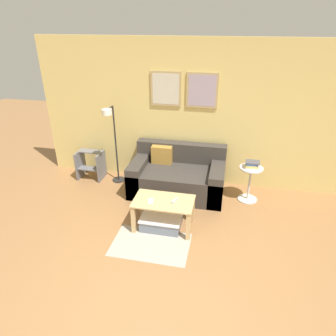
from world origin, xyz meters
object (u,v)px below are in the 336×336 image
Objects in this scene: floor_lamp at (112,138)px; remote_control at (174,200)px; storage_bin at (162,221)px; couch at (178,177)px; step_stool at (91,164)px; side_table at (250,181)px; cell_phone at (151,201)px; coffee_table at (164,206)px; book_stack at (252,165)px.

floor_lamp reaches higher than remote_control.
storage_bin is 1.78m from floor_lamp.
step_stool is at bearing 174.72° from couch.
floor_lamp is at bearing 178.76° from side_table.
floor_lamp is 2.47m from side_table.
storage_bin is at bearing -43.80° from floor_lamp.
couch is at bearing -0.93° from floor_lamp.
storage_bin is at bearing -36.10° from step_stool.
couch is 11.51× the size of cell_phone.
coffee_table is at bearing 1.31° from cell_phone.
step_stool is at bearing 165.31° from remote_control.
couch is 1.07m from coffee_table.
side_table is at bearing 61.20° from remote_control.
side_table is 0.30m from book_stack.
book_stack reaches higher than coffee_table.
cell_phone is at bearing -149.07° from remote_control.
cell_phone is at bearing -162.86° from coffee_table.
side_table reaches higher than step_stool.
step_stool is (-2.96, 0.19, -0.08)m from side_table.
coffee_table is 0.21m from cell_phone.
step_stool is (-0.55, 0.14, -0.64)m from floor_lamp.
storage_bin is at bearing -140.93° from side_table.
couch is 1.73m from step_stool.
remote_control is 0.34m from cell_phone.
side_table is 1.49m from remote_control.
cell_phone is at bearing -158.89° from storage_bin.
couch is at bearing -5.28° from step_stool.
couch reaches higher than step_stool.
step_stool is at bearing 176.28° from side_table.
remote_control is at bearing 7.60° from coffee_table.
step_stool is at bearing 144.38° from coffee_table.
coffee_table is 1.44× the size of storage_bin.
step_stool is at bearing 176.03° from book_stack.
storage_bin is at bearing 177.40° from coffee_table.
storage_bin is at bearing -155.94° from remote_control.
couch is 1.10× the size of floor_lamp.
book_stack is 1.73× the size of cell_phone.
side_table is (1.27, 1.03, 0.27)m from storage_bin.
floor_lamp is 6.03× the size of book_stack.
side_table is 4.37× the size of cell_phone.
couch is 6.64× the size of book_stack.
side_table is at bearing -1.53° from couch.
side_table is at bearing 39.07° from storage_bin.
floor_lamp is 2.73× the size of step_stool.
book_stack is (1.28, 1.02, 0.57)m from storage_bin.
floor_lamp is 9.77× the size of remote_control.
floor_lamp is 10.47× the size of cell_phone.
step_stool is (-1.73, 0.16, -0.00)m from couch.
book_stack reaches higher than storage_bin.
book_stack is (0.00, -0.01, 0.30)m from side_table.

